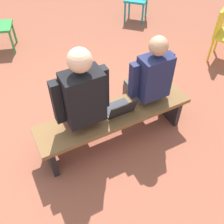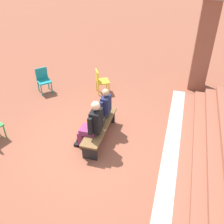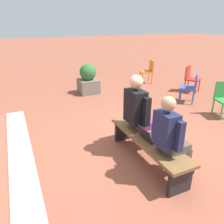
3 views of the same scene
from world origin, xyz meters
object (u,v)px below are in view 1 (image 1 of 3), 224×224
(person_adult, at_px, (80,100))
(laptop, at_px, (119,109))
(person_student, at_px, (148,80))
(bench, at_px, (114,118))

(person_adult, distance_m, laptop, 0.48)
(person_student, bearing_deg, person_adult, -0.44)
(person_student, height_order, laptop, person_student)
(bench, height_order, person_student, person_student)
(bench, distance_m, laptop, 0.16)
(bench, bearing_deg, laptop, 166.99)
(person_adult, bearing_deg, bench, 168.90)
(bench, xyz_separation_m, laptop, (-0.05, 0.01, 0.15))
(bench, bearing_deg, person_adult, -11.10)
(bench, distance_m, person_student, 0.57)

